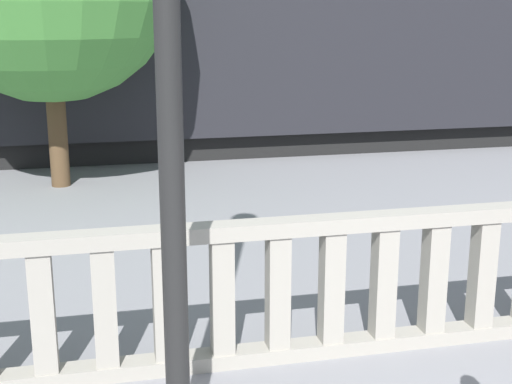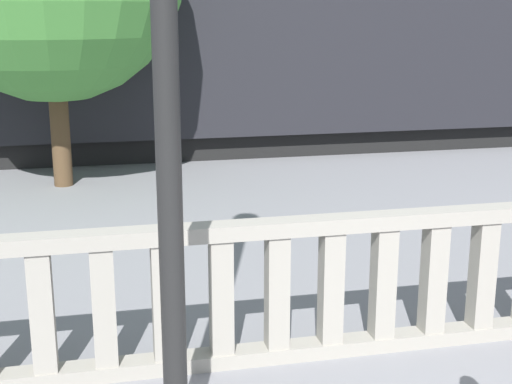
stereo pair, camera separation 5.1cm
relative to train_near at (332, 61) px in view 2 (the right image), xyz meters
name	(u,v)px [view 2 (the right image)]	position (x,y,z in m)	size (l,w,h in m)	color
balustrade	(357,285)	(-3.19, -10.39, -1.35)	(15.62, 0.24, 1.37)	gray
train_near	(332,61)	(0.00, 0.00, 0.00)	(22.70, 2.91, 4.47)	black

